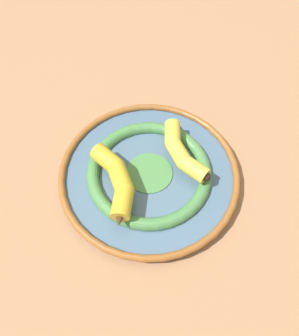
# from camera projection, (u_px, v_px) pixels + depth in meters

# --- Properties ---
(ground_plane) EXTENTS (2.80, 2.80, 0.00)m
(ground_plane) POSITION_uv_depth(u_px,v_px,m) (149.00, 178.00, 0.68)
(ground_plane) COLOR #A87A56
(decorative_bowl) EXTENTS (0.37, 0.37, 0.04)m
(decorative_bowl) POSITION_uv_depth(u_px,v_px,m) (150.00, 173.00, 0.67)
(decorative_bowl) COLOR slate
(decorative_bowl) RESTS_ON ground_plane
(banana_a) EXTENTS (0.16, 0.12, 0.04)m
(banana_a) POSITION_uv_depth(u_px,v_px,m) (117.00, 181.00, 0.62)
(banana_a) COLOR gold
(banana_a) RESTS_ON decorative_bowl
(banana_b) EXTENTS (0.15, 0.10, 0.03)m
(banana_b) POSITION_uv_depth(u_px,v_px,m) (181.00, 150.00, 0.65)
(banana_b) COLOR yellow
(banana_b) RESTS_ON decorative_bowl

